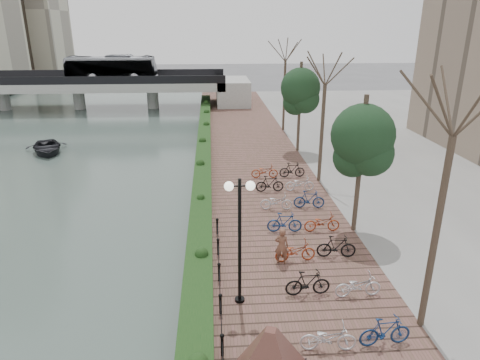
{
  "coord_description": "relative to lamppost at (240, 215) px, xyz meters",
  "views": [
    {
      "loc": [
        1.23,
        -9.26,
        9.82
      ],
      "look_at": [
        2.7,
        12.26,
        2.0
      ],
      "focal_mm": 32.0,
      "sensor_mm": 36.0,
      "label": 1
    }
  ],
  "objects": [
    {
      "name": "chain_fence",
      "position": [
        -0.7,
        -1.67,
        -3.03
      ],
      "size": [
        0.1,
        14.1,
        0.7
      ],
      "color": "black",
      "rests_on": "promenade"
    },
    {
      "name": "bridge",
      "position": [
        -16.21,
        41.33,
        -0.51
      ],
      "size": [
        36.0,
        10.77,
        6.5
      ],
      "color": "#999994",
      "rests_on": "ground"
    },
    {
      "name": "river_water",
      "position": [
        -17.1,
        21.33,
        -3.87
      ],
      "size": [
        30.0,
        130.0,
        0.02
      ],
      "primitive_type": "cube",
      "color": "#43544F",
      "rests_on": "ground"
    },
    {
      "name": "hedge",
      "position": [
        -1.5,
        16.33,
        -3.08
      ],
      "size": [
        1.1,
        56.0,
        0.6
      ],
      "primitive_type": "cube",
      "color": "black",
      "rests_on": "promenade"
    },
    {
      "name": "pedestrian",
      "position": [
        1.9,
        2.5,
        -2.6
      ],
      "size": [
        0.64,
        0.5,
        1.57
      ],
      "primitive_type": "imported",
      "rotation": [
        0.0,
        0.0,
        2.9
      ],
      "color": "brown",
      "rests_on": "promenade"
    },
    {
      "name": "bicycle_parking",
      "position": [
        3.39,
        5.29,
        -2.91
      ],
      "size": [
        2.4,
        17.32,
        1.0
      ],
      "color": "silver",
      "rests_on": "promenade"
    },
    {
      "name": "lamppost",
      "position": [
        0.0,
        0.0,
        0.0
      ],
      "size": [
        1.02,
        0.32,
        4.66
      ],
      "color": "black",
      "rests_on": "promenade"
    },
    {
      "name": "boat",
      "position": [
        -14.27,
        21.58,
        -3.39
      ],
      "size": [
        4.69,
        5.43,
        0.94
      ],
      "primitive_type": "imported",
      "rotation": [
        0.0,
        0.0,
        0.37
      ],
      "color": "black",
      "rests_on": "river_water"
    },
    {
      "name": "promenade",
      "position": [
        1.9,
        13.83,
        -3.63
      ],
      "size": [
        8.0,
        75.0,
        0.5
      ],
      "primitive_type": "cube",
      "color": "brown",
      "rests_on": "ground"
    },
    {
      "name": "street_trees",
      "position": [
        5.9,
        9.01,
        -0.19
      ],
      "size": [
        3.2,
        37.12,
        6.8
      ],
      "color": "#32251D",
      "rests_on": "promenade"
    }
  ]
}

